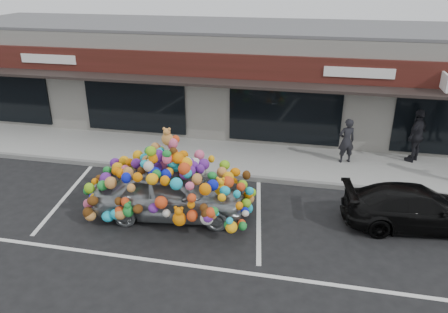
% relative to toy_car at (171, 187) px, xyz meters
% --- Properties ---
extents(ground, '(90.00, 90.00, 0.00)m').
position_rel_toy_car_xyz_m(ground, '(-0.36, 0.14, -0.88)').
color(ground, black).
rests_on(ground, ground).
extents(shop_building, '(24.00, 7.20, 4.31)m').
position_rel_toy_car_xyz_m(shop_building, '(-0.36, 8.58, 1.28)').
color(shop_building, white).
rests_on(shop_building, ground).
extents(sidewalk, '(26.00, 3.00, 0.15)m').
position_rel_toy_car_xyz_m(sidewalk, '(-0.36, 4.14, -0.81)').
color(sidewalk, '#969691').
rests_on(sidewalk, ground).
extents(kerb, '(26.00, 0.18, 0.16)m').
position_rel_toy_car_xyz_m(kerb, '(-0.36, 2.64, -0.81)').
color(kerb, slate).
rests_on(kerb, ground).
extents(parking_stripe_left, '(0.73, 4.37, 0.01)m').
position_rel_toy_car_xyz_m(parking_stripe_left, '(-3.56, 0.34, -0.88)').
color(parking_stripe_left, silver).
rests_on(parking_stripe_left, ground).
extents(parking_stripe_mid, '(0.73, 4.37, 0.01)m').
position_rel_toy_car_xyz_m(parking_stripe_mid, '(2.44, 0.34, -0.88)').
color(parking_stripe_mid, silver).
rests_on(parking_stripe_mid, ground).
extents(lane_line, '(14.00, 0.12, 0.01)m').
position_rel_toy_car_xyz_m(lane_line, '(1.64, -2.16, -0.88)').
color(lane_line, silver).
rests_on(lane_line, ground).
extents(toy_car, '(3.04, 4.68, 2.61)m').
position_rel_toy_car_xyz_m(toy_car, '(0.00, 0.00, 0.00)').
color(toy_car, '#999CA3').
rests_on(toy_car, ground).
extents(black_sedan, '(2.09, 4.08, 1.13)m').
position_rel_toy_car_xyz_m(black_sedan, '(6.63, 0.79, -0.32)').
color(black_sedan, black).
rests_on(black_sedan, ground).
extents(pedestrian_a, '(0.68, 0.56, 1.60)m').
position_rel_toy_car_xyz_m(pedestrian_a, '(4.92, 4.51, 0.07)').
color(pedestrian_a, black).
rests_on(pedestrian_a, sidewalk).
extents(pedestrian_c, '(1.18, 1.04, 1.92)m').
position_rel_toy_car_xyz_m(pedestrian_c, '(7.31, 5.13, 0.22)').
color(pedestrian_c, '#28242A').
rests_on(pedestrian_c, sidewalk).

